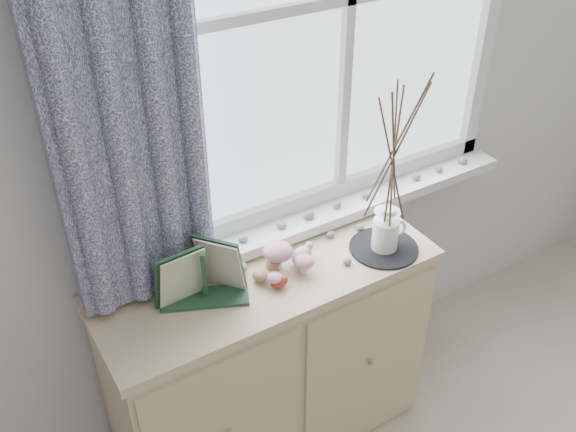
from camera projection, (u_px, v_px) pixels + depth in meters
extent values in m
cube|color=silver|center=(268.00, 116.00, 2.16)|extent=(4.00, 0.04, 2.60)
cube|color=silver|center=(347.00, 205.00, 2.47)|extent=(1.45, 0.16, 0.04)
cube|color=#0C0A3A|center=(114.00, 48.00, 1.63)|extent=(0.44, 0.06, 1.61)
cube|color=beige|center=(270.00, 363.00, 2.43)|extent=(1.17, 0.43, 0.81)
cube|color=beige|center=(268.00, 278.00, 2.19)|extent=(1.20, 0.45, 0.03)
cube|color=beige|center=(367.00, 371.00, 2.40)|extent=(0.55, 0.01, 0.75)
cylinder|color=white|center=(278.00, 259.00, 2.19)|extent=(0.03, 0.03, 0.07)
ellipsoid|color=#A4051A|center=(278.00, 251.00, 2.17)|extent=(0.10, 0.10, 0.06)
cylinder|color=white|center=(304.00, 267.00, 2.17)|extent=(0.03, 0.03, 0.05)
ellipsoid|color=#A4051A|center=(304.00, 262.00, 2.16)|extent=(0.07, 0.07, 0.04)
cylinder|color=white|center=(275.00, 282.00, 2.12)|extent=(0.03, 0.03, 0.04)
ellipsoid|color=#A4051A|center=(275.00, 278.00, 2.10)|extent=(0.06, 0.06, 0.03)
ellipsoid|color=#A57C5C|center=(260.00, 275.00, 2.13)|extent=(0.05, 0.04, 0.06)
ellipsoid|color=#A57C5C|center=(239.00, 268.00, 2.16)|extent=(0.05, 0.04, 0.06)
ellipsoid|color=maroon|center=(279.00, 281.00, 2.11)|extent=(0.05, 0.04, 0.06)
ellipsoid|color=#A57C5C|center=(273.00, 264.00, 2.18)|extent=(0.05, 0.04, 0.06)
cylinder|color=black|center=(384.00, 248.00, 2.29)|extent=(0.25, 0.25, 0.01)
cylinder|color=white|center=(385.00, 234.00, 2.25)|extent=(0.12, 0.12, 0.11)
cone|color=white|center=(387.00, 216.00, 2.21)|extent=(0.09, 0.09, 0.04)
cylinder|color=white|center=(388.00, 211.00, 2.20)|extent=(0.06, 0.06, 0.03)
torus|color=white|center=(397.00, 228.00, 2.27)|extent=(0.07, 0.03, 0.07)
ellipsoid|color=gray|center=(347.00, 262.00, 2.21)|extent=(0.03, 0.03, 0.02)
ellipsoid|color=gray|center=(331.00, 235.00, 2.34)|extent=(0.03, 0.03, 0.02)
ellipsoid|color=gray|center=(393.00, 239.00, 2.32)|extent=(0.03, 0.03, 0.02)
ellipsoid|color=gray|center=(297.00, 239.00, 2.32)|extent=(0.03, 0.03, 0.02)
ellipsoid|color=gray|center=(360.00, 227.00, 2.38)|extent=(0.03, 0.03, 0.02)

